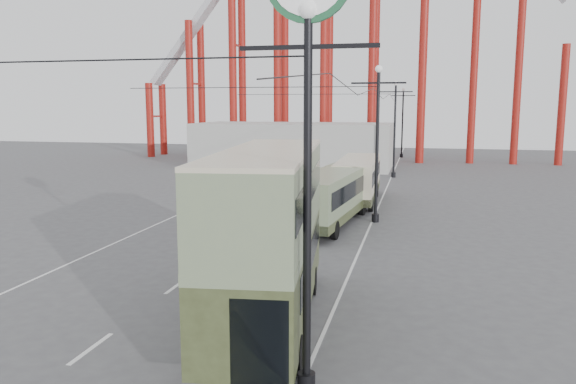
% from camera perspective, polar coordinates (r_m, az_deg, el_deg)
% --- Properties ---
extents(ground, '(160.00, 160.00, 0.00)m').
position_cam_1_polar(ground, '(19.01, -13.44, -13.07)').
color(ground, '#4B4A4D').
rests_on(ground, ground).
extents(road_markings, '(12.52, 120.00, 0.01)m').
position_cam_1_polar(road_markings, '(37.18, -0.92, -2.05)').
color(road_markings, silver).
rests_on(road_markings, ground).
extents(lamp_post_near, '(3.20, 0.44, 10.80)m').
position_cam_1_polar(lamp_post_near, '(12.97, 2.06, 12.59)').
color(lamp_post_near, black).
rests_on(lamp_post_near, ground).
extents(lamp_post_mid, '(3.20, 0.44, 9.32)m').
position_cam_1_polar(lamp_post_mid, '(33.86, 9.04, 4.75)').
color(lamp_post_mid, black).
rests_on(lamp_post_mid, ground).
extents(lamp_post_far, '(3.20, 0.44, 9.32)m').
position_cam_1_polar(lamp_post_far, '(55.79, 10.78, 6.25)').
color(lamp_post_far, black).
rests_on(lamp_post_far, ground).
extents(lamp_post_distant, '(3.20, 0.44, 9.32)m').
position_cam_1_polar(lamp_post_distant, '(77.76, 11.55, 6.90)').
color(lamp_post_distant, black).
rests_on(lamp_post_distant, ground).
extents(fairground_shed, '(22.00, 10.00, 5.00)m').
position_cam_1_polar(fairground_shed, '(64.42, 0.63, 4.78)').
color(fairground_shed, '#AAABA5').
rests_on(fairground_shed, ground).
extents(double_decker_bus, '(3.92, 10.77, 5.65)m').
position_cam_1_polar(double_decker_bus, '(17.80, -1.94, -3.66)').
color(double_decker_bus, '#363E21').
rests_on(double_decker_bus, ground).
extents(single_decker_green, '(3.69, 11.32, 3.14)m').
position_cam_1_polar(single_decker_green, '(33.27, 4.52, -0.28)').
color(single_decker_green, gray).
rests_on(single_decker_green, ground).
extents(single_decker_cream, '(2.81, 10.33, 3.20)m').
position_cam_1_polar(single_decker_cream, '(40.84, 7.14, 1.41)').
color(single_decker_cream, beige).
rests_on(single_decker_cream, ground).
extents(pedestrian, '(0.69, 0.55, 1.65)m').
position_cam_1_polar(pedestrian, '(24.02, -3.80, -6.13)').
color(pedestrian, black).
rests_on(pedestrian, ground).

